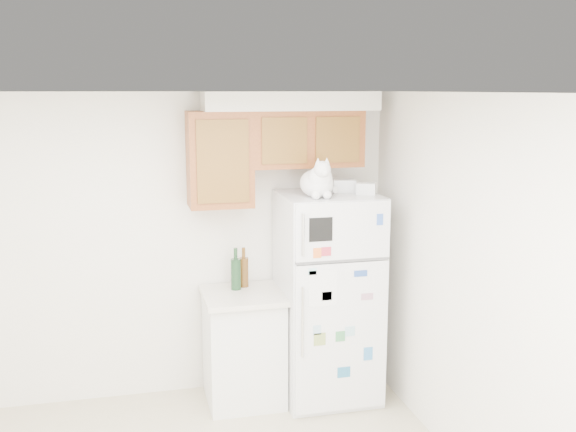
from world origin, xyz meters
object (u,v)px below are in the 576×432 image
object	(u,v)px
cat	(318,182)
storage_box_back	(344,186)
refrigerator	(328,297)
storage_box_front	(366,189)
bottle_green	(236,269)
base_counter	(244,346)
bottle_amber	(244,267)

from	to	relation	value
cat	storage_box_back	size ratio (longest dim) A/B	2.54
refrigerator	cat	bearing A→B (deg)	-136.22
cat	storage_box_front	bearing A→B (deg)	7.21
cat	bottle_green	size ratio (longest dim) A/B	1.33
storage_box_back	storage_box_front	distance (m)	0.21
base_counter	cat	bearing A→B (deg)	-19.38
storage_box_back	bottle_green	world-z (taller)	storage_box_back
bottle_amber	base_counter	bearing A→B (deg)	-103.27
cat	storage_box_back	distance (m)	0.36
cat	bottle_green	world-z (taller)	cat
base_counter	refrigerator	bearing A→B (deg)	-6.09
refrigerator	cat	size ratio (longest dim) A/B	3.72
cat	bottle_green	xyz separation A→B (m)	(-0.60, 0.29, -0.73)
storage_box_back	bottle_amber	bearing A→B (deg)	-176.71
refrigerator	bottle_amber	size ratio (longest dim) A/B	5.18
bottle_green	bottle_amber	distance (m)	0.10
storage_box_front	base_counter	bearing A→B (deg)	-163.60
refrigerator	cat	world-z (taller)	cat
storage_box_back	bottle_green	size ratio (longest dim) A/B	0.52
storage_box_back	bottle_green	bearing A→B (deg)	-171.84
refrigerator	base_counter	world-z (taller)	refrigerator
bottle_green	base_counter	bearing A→B (deg)	-67.90
base_counter	storage_box_back	xyz separation A→B (m)	(0.85, 0.02, 1.29)
storage_box_back	storage_box_front	size ratio (longest dim) A/B	1.20
storage_box_front	bottle_green	size ratio (longest dim) A/B	0.44
storage_box_back	bottle_amber	world-z (taller)	storage_box_back
refrigerator	base_counter	bearing A→B (deg)	173.91
bottle_amber	storage_box_front	bearing A→B (deg)	-18.10
cat	bottle_green	bearing A→B (deg)	153.94
storage_box_back	bottle_amber	xyz separation A→B (m)	(-0.81, 0.14, -0.67)
storage_box_front	bottle_green	world-z (taller)	storage_box_front
storage_box_back	bottle_green	xyz separation A→B (m)	(-0.88, 0.08, -0.66)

